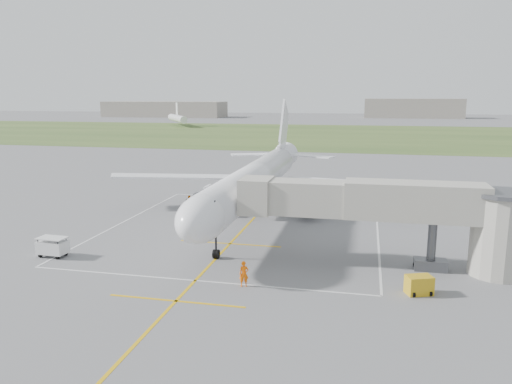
% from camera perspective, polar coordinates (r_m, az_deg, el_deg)
% --- Properties ---
extents(ground, '(700.00, 700.00, 0.00)m').
position_cam_1_polar(ground, '(57.75, -0.34, -3.11)').
color(ground, '#5D5D60').
rests_on(ground, ground).
extents(grass_strip, '(700.00, 120.00, 0.02)m').
position_cam_1_polar(grass_strip, '(185.54, 8.73, 6.52)').
color(grass_strip, '#355023').
rests_on(grass_strip, ground).
extents(apron_markings, '(28.20, 60.00, 0.01)m').
position_cam_1_polar(apron_markings, '(52.28, -1.77, -4.61)').
color(apron_markings, gold).
rests_on(apron_markings, ground).
extents(airliner, '(38.93, 46.75, 13.52)m').
position_cam_1_polar(airliner, '(57.56, -0.18, 1.31)').
color(airliner, white).
rests_on(airliner, ground).
extents(jet_bridge, '(23.40, 5.00, 7.20)m').
position_cam_1_polar(jet_bridge, '(42.25, 16.60, -2.22)').
color(jet_bridge, '#A7A296').
rests_on(jet_bridge, ground).
extents(gpu_unit, '(2.11, 1.78, 1.36)m').
position_cam_1_polar(gpu_unit, '(38.26, 18.14, -10.08)').
color(gpu_unit, gold).
rests_on(gpu_unit, ground).
extents(baggage_cart, '(2.59, 1.65, 1.74)m').
position_cam_1_polar(baggage_cart, '(47.91, -22.23, -5.81)').
color(baggage_cart, silver).
rests_on(baggage_cart, ground).
extents(ramp_worker_nose, '(0.81, 0.66, 1.93)m').
position_cam_1_polar(ramp_worker_nose, '(37.69, -1.39, -9.35)').
color(ramp_worker_nose, '#FF6408').
rests_on(ramp_worker_nose, ground).
extents(ramp_worker_wing, '(0.99, 1.01, 1.64)m').
position_cam_1_polar(ramp_worker_wing, '(63.69, -7.62, -1.11)').
color(ramp_worker_wing, orange).
rests_on(ramp_worker_wing, ground).
extents(distant_hangars, '(345.00, 49.00, 12.00)m').
position_cam_1_polar(distant_hangars, '(321.19, 7.55, 9.31)').
color(distant_hangars, gray).
rests_on(distant_hangars, ground).
extents(distant_aircraft, '(199.97, 37.83, 8.85)m').
position_cam_1_polar(distant_aircraft, '(225.06, 13.88, 8.00)').
color(distant_aircraft, white).
rests_on(distant_aircraft, ground).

